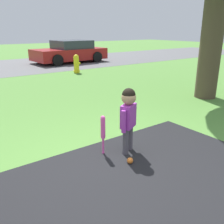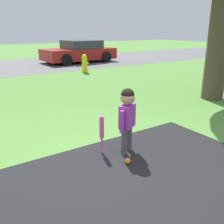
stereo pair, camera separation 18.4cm
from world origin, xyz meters
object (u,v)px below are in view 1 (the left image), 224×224
sports_ball (130,161)px  baseball_bat (103,129)px  fire_hydrant (76,64)px  child (128,112)px  parked_car (70,52)px

sports_ball → baseball_bat: bearing=106.6°
baseball_bat → fire_hydrant: fire_hydrant is taller
child → fire_hydrant: child is taller
child → fire_hydrant: 7.32m
fire_hydrant → sports_ball: bearing=-113.2°
baseball_bat → parked_car: size_ratio=0.15×
child → parked_car: (4.24, 10.11, -0.08)m
fire_hydrant → parked_car: bearing=66.9°
child → baseball_bat: bearing=125.7°
fire_hydrant → child: bearing=-112.6°
child → parked_car: parked_car is taller
baseball_bat → fire_hydrant: size_ratio=0.78×
parked_car → child: bearing=64.9°
fire_hydrant → parked_car: 3.65m
child → sports_ball: bearing=-152.2°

